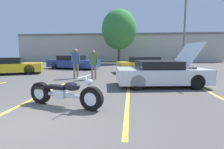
# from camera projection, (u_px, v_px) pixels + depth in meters

# --- Properties ---
(ground_plane) EXTENTS (80.00, 80.00, 0.00)m
(ground_plane) POSITION_uv_depth(u_px,v_px,m) (22.00, 126.00, 3.88)
(ground_plane) COLOR #514F4C
(parking_stripe_middle) EXTENTS (0.12, 5.57, 0.01)m
(parking_stripe_middle) POSITION_uv_depth(u_px,v_px,m) (36.00, 97.00, 6.29)
(parking_stripe_middle) COLOR yellow
(parking_stripe_middle) RESTS_ON ground
(parking_stripe_back) EXTENTS (0.12, 5.57, 0.01)m
(parking_stripe_back) POSITION_uv_depth(u_px,v_px,m) (128.00, 100.00, 5.94)
(parking_stripe_back) COLOR yellow
(parking_stripe_back) RESTS_ON ground
(far_building) EXTENTS (32.00, 4.20, 4.40)m
(far_building) POSITION_uv_depth(u_px,v_px,m) (117.00, 47.00, 29.00)
(far_building) COLOR #B2AD9E
(far_building) RESTS_ON ground
(light_pole) EXTENTS (1.21, 0.28, 7.94)m
(light_pole) POSITION_uv_depth(u_px,v_px,m) (185.00, 24.00, 17.52)
(light_pole) COLOR slate
(light_pole) RESTS_ON ground
(tree_background) EXTENTS (4.48, 4.48, 7.00)m
(tree_background) POSITION_uv_depth(u_px,v_px,m) (119.00, 30.00, 22.63)
(tree_background) COLOR brown
(tree_background) RESTS_ON ground
(motorcycle) EXTENTS (2.46, 0.96, 0.98)m
(motorcycle) POSITION_uv_depth(u_px,v_px,m) (64.00, 93.00, 5.21)
(motorcycle) COLOR black
(motorcycle) RESTS_ON ground
(show_car_hood_open) EXTENTS (4.42, 2.57, 2.05)m
(show_car_hood_open) POSITION_uv_depth(u_px,v_px,m) (161.00, 73.00, 8.32)
(show_car_hood_open) COLOR silver
(show_car_hood_open) RESTS_ON ground
(parked_car_right_row) EXTENTS (4.77, 2.96, 1.22)m
(parked_car_right_row) POSITION_uv_depth(u_px,v_px,m) (146.00, 65.00, 13.60)
(parked_car_right_row) COLOR yellow
(parked_car_right_row) RESTS_ON ground
(parked_car_mid_row) EXTENTS (5.13, 3.09, 1.24)m
(parked_car_mid_row) POSITION_uv_depth(u_px,v_px,m) (73.00, 62.00, 16.49)
(parked_car_mid_row) COLOR navy
(parked_car_mid_row) RESTS_ON ground
(parked_car_left_row) EXTENTS (4.54, 3.27, 1.21)m
(parked_car_left_row) POSITION_uv_depth(u_px,v_px,m) (10.00, 66.00, 12.61)
(parked_car_left_row) COLOR yellow
(parked_car_left_row) RESTS_ON ground
(spectator_near_motorcycle) EXTENTS (0.52, 0.24, 1.81)m
(spectator_near_motorcycle) POSITION_uv_depth(u_px,v_px,m) (76.00, 61.00, 10.56)
(spectator_near_motorcycle) COLOR gray
(spectator_near_motorcycle) RESTS_ON ground
(spectator_by_show_car) EXTENTS (0.52, 0.22, 1.71)m
(spectator_by_show_car) POSITION_uv_depth(u_px,v_px,m) (94.00, 62.00, 10.23)
(spectator_by_show_car) COLOR gray
(spectator_by_show_car) RESTS_ON ground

